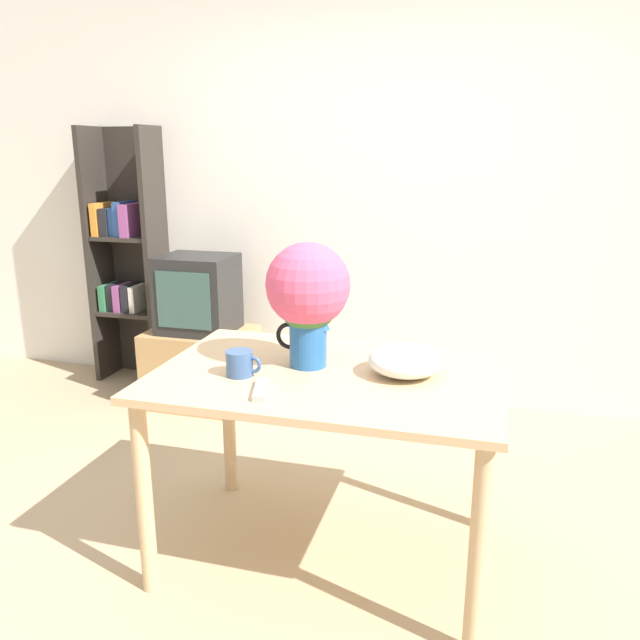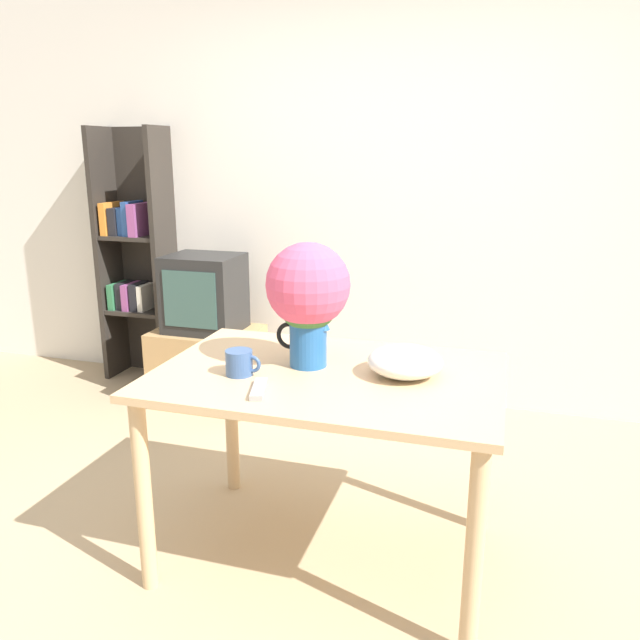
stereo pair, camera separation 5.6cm
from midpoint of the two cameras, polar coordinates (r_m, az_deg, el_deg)
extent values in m
plane|color=tan|center=(2.63, -1.85, -21.83)|extent=(12.00, 12.00, 0.00)
cube|color=silver|center=(3.98, 7.11, 10.94)|extent=(8.00, 0.05, 2.60)
cube|color=tan|center=(2.35, 1.39, -5.17)|extent=(1.29, 0.87, 0.03)
cylinder|color=tan|center=(2.42, -15.16, -15.28)|extent=(0.06, 0.06, 0.75)
cylinder|color=tan|center=(2.12, 14.70, -20.07)|extent=(0.06, 0.06, 0.75)
cylinder|color=tan|center=(3.01, -7.57, -8.63)|extent=(0.06, 0.06, 0.75)
cylinder|color=tan|center=(2.77, 15.47, -11.25)|extent=(0.06, 0.06, 0.75)
cylinder|color=#235B9E|center=(2.38, -0.41, -1.83)|extent=(0.14, 0.14, 0.21)
cone|color=#235B9E|center=(2.35, 1.01, -0.27)|extent=(0.05, 0.05, 0.05)
torus|color=black|center=(2.40, -2.12, -1.44)|extent=(0.11, 0.02, 0.11)
sphere|color=#3D7033|center=(2.34, -0.41, 1.89)|extent=(0.24, 0.24, 0.24)
sphere|color=#DB4C70|center=(2.33, -0.42, 3.23)|extent=(0.32, 0.32, 0.32)
cylinder|color=#385689|center=(2.32, -6.72, -3.90)|extent=(0.10, 0.10, 0.09)
torus|color=#385689|center=(2.30, -5.51, -4.03)|extent=(0.07, 0.01, 0.07)
ellipsoid|color=silver|center=(2.32, 8.47, -3.76)|extent=(0.28, 0.28, 0.11)
cube|color=#999999|center=(2.16, -4.86, -6.32)|extent=(0.09, 0.18, 0.02)
cube|color=tan|center=(4.10, -9.80, -4.15)|extent=(0.64, 0.48, 0.49)
cube|color=black|center=(3.97, -10.11, 2.44)|extent=(0.45, 0.38, 0.48)
cube|color=#33514C|center=(3.80, -11.43, 1.82)|extent=(0.35, 0.01, 0.35)
cube|color=#2D2823|center=(4.66, -18.44, 5.62)|extent=(0.04, 0.29, 1.75)
cube|color=#2D2823|center=(4.42, -13.61, 5.48)|extent=(0.04, 0.29, 1.75)
cube|color=#2D2823|center=(4.65, -15.16, 5.85)|extent=(0.49, 0.01, 1.75)
cube|color=#2D2823|center=(4.61, -15.74, 0.84)|extent=(0.42, 0.27, 0.03)
cube|color=#337A4C|center=(4.67, -17.61, 2.19)|extent=(0.04, 0.22, 0.18)
cube|color=black|center=(4.64, -17.03, 2.20)|extent=(0.05, 0.18, 0.19)
cube|color=#934784|center=(4.61, -16.47, 2.13)|extent=(0.05, 0.21, 0.18)
cube|color=black|center=(4.58, -15.83, 2.13)|extent=(0.06, 0.19, 0.19)
cube|color=silver|center=(4.55, -15.25, 2.04)|extent=(0.04, 0.18, 0.18)
cube|color=#2D2823|center=(4.51, -16.22, 7.30)|extent=(0.42, 0.27, 0.03)
cube|color=orange|center=(4.59, -18.13, 8.83)|extent=(0.05, 0.24, 0.22)
cube|color=black|center=(4.55, -17.49, 8.63)|extent=(0.06, 0.21, 0.19)
cube|color=#284C8E|center=(4.52, -16.92, 8.65)|extent=(0.04, 0.17, 0.19)
cube|color=#284C8E|center=(4.49, -16.38, 8.92)|extent=(0.04, 0.21, 0.23)
cube|color=#934784|center=(4.46, -15.71, 8.85)|extent=(0.06, 0.25, 0.22)
camera|label=1|loc=(0.03, -89.31, 0.19)|focal=35.00mm
camera|label=2|loc=(0.03, 90.69, -0.19)|focal=35.00mm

